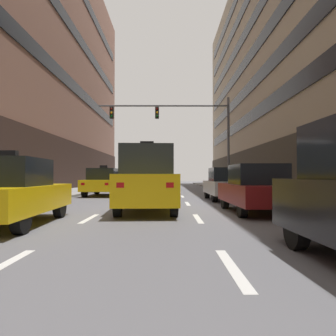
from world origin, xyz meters
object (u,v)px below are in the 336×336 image
at_px(pedestrian_1, 283,180).
at_px(taxi_driving_3, 160,182).
at_px(taxi_driving_4, 12,192).
at_px(car_parked_2, 228,184).
at_px(car_driving_1, 161,180).
at_px(car_parked_1, 258,189).
at_px(taxi_driving_2, 106,182).
at_px(car_driving_6, 130,181).
at_px(taxi_driving_0, 148,179).
at_px(pedestrian_0, 236,179).
at_px(taxi_driving_5, 136,180).
at_px(traffic_signal_0, 185,125).

bearing_deg(pedestrian_1, taxi_driving_3, 155.68).
height_order(taxi_driving_4, pedestrian_1, taxi_driving_4).
distance_m(taxi_driving_4, car_parked_2, 10.83).
xyz_separation_m(car_driving_1, taxi_driving_4, (-3.17, -22.25, 0.02)).
xyz_separation_m(taxi_driving_3, car_parked_1, (3.65, -11.58, -0.03)).
xyz_separation_m(taxi_driving_2, car_driving_6, (0.29, 9.90, -0.05)).
xyz_separation_m(car_driving_6, car_parked_1, (6.69, -19.18, 0.01)).
xyz_separation_m(taxi_driving_0, pedestrian_0, (6.78, 17.92, -0.13)).
distance_m(car_driving_1, car_parked_1, 19.89).
bearing_deg(car_parked_1, taxi_driving_0, 176.07).
distance_m(car_driving_1, pedestrian_1, 13.57).
bearing_deg(taxi_driving_5, car_parked_2, -71.11).
bearing_deg(taxi_driving_3, car_driving_1, 91.13).
height_order(car_driving_6, pedestrian_0, pedestrian_0).
relative_size(taxi_driving_0, car_parked_1, 1.08).
height_order(taxi_driving_3, pedestrian_1, taxi_driving_3).
xyz_separation_m(taxi_driving_4, car_parked_2, (6.97, 8.29, -0.02)).
relative_size(taxi_driving_0, pedestrian_1, 3.16).
xyz_separation_m(taxi_driving_2, car_parked_2, (6.98, -3.72, -0.03)).
xyz_separation_m(taxi_driving_5, traffic_signal_0, (4.92, -12.64, 4.21)).
distance_m(car_parked_2, pedestrian_0, 12.99).
bearing_deg(pedestrian_1, taxi_driving_5, 121.64).
relative_size(taxi_driving_0, taxi_driving_4, 1.03).
height_order(car_driving_1, taxi_driving_3, taxi_driving_3).
height_order(taxi_driving_3, car_parked_1, taxi_driving_3).
height_order(taxi_driving_2, car_parked_2, taxi_driving_2).
bearing_deg(car_driving_1, taxi_driving_3, -88.87).
xyz_separation_m(car_driving_6, pedestrian_0, (9.76, -1.00, 0.20)).
bearing_deg(pedestrian_1, car_driving_6, 133.62).
height_order(taxi_driving_3, taxi_driving_5, taxi_driving_3).
bearing_deg(taxi_driving_3, taxi_driving_4, -103.07).
relative_size(taxi_driving_0, taxi_driving_2, 1.02).
relative_size(taxi_driving_4, pedestrian_1, 3.05).
xyz_separation_m(car_parked_2, pedestrian_1, (3.74, 2.68, 0.18)).
bearing_deg(pedestrian_0, taxi_driving_2, -138.47).
xyz_separation_m(car_driving_1, taxi_driving_3, (0.16, -7.95, 0.01)).
bearing_deg(taxi_driving_2, car_driving_1, 72.79).
xyz_separation_m(taxi_driving_0, taxi_driving_5, (-3.02, 24.97, -0.34)).
bearing_deg(taxi_driving_5, pedestrian_0, -35.71).
bearing_deg(pedestrian_0, taxi_driving_5, 144.29).
xyz_separation_m(taxi_driving_4, pedestrian_1, (10.71, 10.97, 0.16)).
relative_size(car_driving_1, taxi_driving_2, 0.98).
bearing_deg(taxi_driving_3, pedestrian_0, 44.48).
distance_m(taxi_driving_5, car_parked_2, 20.79).
bearing_deg(taxi_driving_4, taxi_driving_0, 42.45).
relative_size(traffic_signal_0, pedestrian_0, 6.43).
relative_size(taxi_driving_0, pedestrian_0, 3.17).
relative_size(taxi_driving_2, taxi_driving_4, 1.01).
height_order(car_driving_6, pedestrian_1, pedestrian_1).
xyz_separation_m(car_driving_1, traffic_signal_0, (2.00, -6.94, 4.17)).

